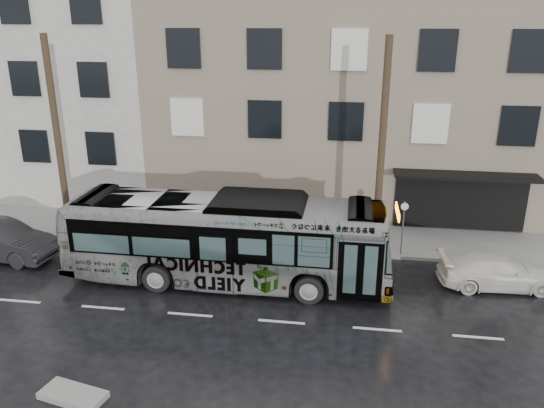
{
  "coord_description": "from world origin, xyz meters",
  "views": [
    {
      "loc": [
        5.14,
        -17.98,
        9.73
      ],
      "look_at": [
        2.15,
        2.5,
        2.45
      ],
      "focal_mm": 35.0,
      "sensor_mm": 36.0,
      "label": 1
    }
  ],
  "objects_px": {
    "utility_pole_rear": "(58,140)",
    "dark_sedan": "(1,241)",
    "bus": "(227,239)",
    "utility_pole_front": "(382,151)",
    "white_sedan": "(497,271)",
    "sign_post": "(403,228)"
  },
  "relations": [
    {
      "from": "sign_post",
      "to": "dark_sedan",
      "type": "xyz_separation_m",
      "value": [
        -16.87,
        -2.47,
        -0.55
      ]
    },
    {
      "from": "utility_pole_rear",
      "to": "white_sedan",
      "type": "relative_size",
      "value": 2.06
    },
    {
      "from": "utility_pole_front",
      "to": "sign_post",
      "type": "bearing_deg",
      "value": 0.0
    },
    {
      "from": "utility_pole_front",
      "to": "dark_sedan",
      "type": "distance_m",
      "value": 16.42
    },
    {
      "from": "bus",
      "to": "white_sedan",
      "type": "bearing_deg",
      "value": -83.93
    },
    {
      "from": "utility_pole_front",
      "to": "bus",
      "type": "height_order",
      "value": "utility_pole_front"
    },
    {
      "from": "utility_pole_rear",
      "to": "dark_sedan",
      "type": "bearing_deg",
      "value": -125.54
    },
    {
      "from": "white_sedan",
      "to": "dark_sedan",
      "type": "height_order",
      "value": "dark_sedan"
    },
    {
      "from": "utility_pole_front",
      "to": "sign_post",
      "type": "distance_m",
      "value": 3.48
    },
    {
      "from": "utility_pole_rear",
      "to": "sign_post",
      "type": "relative_size",
      "value": 3.75
    },
    {
      "from": "utility_pole_front",
      "to": "white_sedan",
      "type": "bearing_deg",
      "value": -24.91
    },
    {
      "from": "sign_post",
      "to": "bus",
      "type": "distance_m",
      "value": 7.55
    },
    {
      "from": "utility_pole_rear",
      "to": "bus",
      "type": "distance_m",
      "value": 9.26
    },
    {
      "from": "sign_post",
      "to": "utility_pole_front",
      "type": "bearing_deg",
      "value": 180.0
    },
    {
      "from": "sign_post",
      "to": "dark_sedan",
      "type": "distance_m",
      "value": 17.06
    },
    {
      "from": "white_sedan",
      "to": "dark_sedan",
      "type": "xyz_separation_m",
      "value": [
        -20.27,
        -0.38,
        0.16
      ]
    },
    {
      "from": "bus",
      "to": "white_sedan",
      "type": "height_order",
      "value": "bus"
    },
    {
      "from": "sign_post",
      "to": "utility_pole_rear",
      "type": "bearing_deg",
      "value": 180.0
    },
    {
      "from": "utility_pole_rear",
      "to": "white_sedan",
      "type": "height_order",
      "value": "utility_pole_rear"
    },
    {
      "from": "utility_pole_rear",
      "to": "white_sedan",
      "type": "xyz_separation_m",
      "value": [
        18.51,
        -2.09,
        -4.01
      ]
    },
    {
      "from": "utility_pole_front",
      "to": "bus",
      "type": "relative_size",
      "value": 0.72
    },
    {
      "from": "utility_pole_front",
      "to": "dark_sedan",
      "type": "xyz_separation_m",
      "value": [
        -15.77,
        -2.47,
        -3.85
      ]
    }
  ]
}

